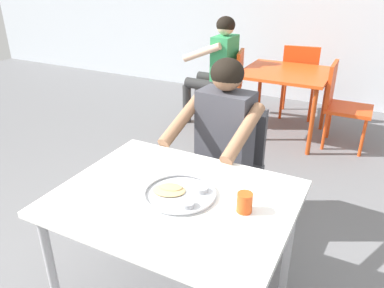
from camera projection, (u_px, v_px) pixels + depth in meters
name	position (u px, v px, depth m)	size (l,w,h in m)	color
table_foreground	(175.00, 209.00, 1.76)	(1.08, 0.85, 0.74)	white
thali_tray	(180.00, 193.00, 1.72)	(0.34, 0.34, 0.03)	#B7BABF
drinking_cup	(244.00, 202.00, 1.59)	(0.07, 0.07, 0.09)	#D84C19
chair_foreground	(232.00, 159.00, 2.61)	(0.43, 0.46, 0.85)	#3F3F44
diner_foreground	(218.00, 140.00, 2.34)	(0.52, 0.57, 1.22)	#252525
table_background_red	(286.00, 79.00, 3.93)	(0.88, 0.85, 0.72)	#E04C19
chair_red_left	(230.00, 83.00, 4.30)	(0.48, 0.46, 0.86)	#D95117
chair_red_right	(341.00, 101.00, 3.75)	(0.44, 0.41, 0.86)	#E04717
chair_red_far	(299.00, 77.00, 4.45)	(0.48, 0.48, 0.90)	#DE4617
patron_background	(217.00, 62.00, 4.22)	(0.56, 0.50, 1.23)	#2F2F2F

